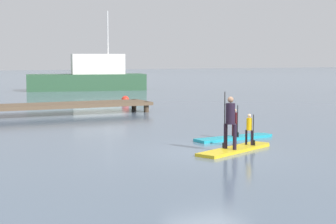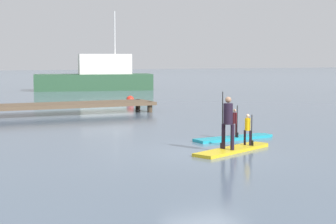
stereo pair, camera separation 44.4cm
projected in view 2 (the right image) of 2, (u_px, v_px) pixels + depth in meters
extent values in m
plane|color=slate|center=(206.00, 153.00, 17.67)|extent=(240.00, 240.00, 0.00)
cube|color=#1E9EB2|center=(233.00, 138.00, 20.50)|extent=(3.18, 1.02, 0.10)
cube|color=#1E9EB2|center=(266.00, 135.00, 21.32)|extent=(0.29, 0.51, 0.09)
cylinder|color=#4C1419|center=(233.00, 130.00, 20.60)|extent=(0.08, 0.08, 0.49)
cylinder|color=#4C1419|center=(236.00, 130.00, 20.42)|extent=(0.08, 0.08, 0.49)
cylinder|color=#4C1419|center=(235.00, 118.00, 20.46)|extent=(0.20, 0.20, 0.41)
sphere|color=tan|center=(235.00, 110.00, 20.44)|extent=(0.12, 0.12, 0.12)
cylinder|color=black|center=(237.00, 121.00, 20.34)|extent=(0.03, 0.03, 1.18)
cube|color=black|center=(237.00, 135.00, 20.39)|extent=(0.04, 0.14, 0.18)
cube|color=gold|center=(232.00, 150.00, 17.88)|extent=(3.26, 1.98, 0.10)
cube|color=gold|center=(260.00, 144.00, 19.12)|extent=(0.43, 0.57, 0.09)
cylinder|color=black|center=(223.00, 136.00, 17.78)|extent=(0.12, 0.12, 0.81)
cylinder|color=black|center=(232.00, 137.00, 17.54)|extent=(0.12, 0.12, 0.81)
cylinder|color=black|center=(228.00, 114.00, 17.59)|extent=(0.39, 0.39, 0.67)
sphere|color=#8C664C|center=(228.00, 100.00, 17.54)|extent=(0.19, 0.19, 0.19)
cylinder|color=black|center=(222.00, 120.00, 17.75)|extent=(0.03, 0.03, 1.85)
cube|color=black|center=(222.00, 146.00, 17.84)|extent=(0.08, 0.14, 0.18)
cylinder|color=black|center=(245.00, 137.00, 18.59)|extent=(0.08, 0.08, 0.50)
cylinder|color=black|center=(250.00, 138.00, 18.44)|extent=(0.08, 0.08, 0.50)
cylinder|color=#F2B20C|center=(248.00, 124.00, 18.47)|extent=(0.24, 0.24, 0.41)
sphere|color=beige|center=(248.00, 116.00, 18.44)|extent=(0.12, 0.12, 0.12)
cylinder|color=black|center=(252.00, 130.00, 18.38)|extent=(0.03, 0.03, 1.04)
cube|color=black|center=(252.00, 143.00, 18.42)|extent=(0.08, 0.14, 0.18)
cube|color=#2D5638|center=(93.00, 82.00, 51.49)|extent=(11.24, 5.27, 1.50)
cube|color=white|center=(105.00, 64.00, 51.56)|extent=(5.20, 3.28, 1.87)
cylinder|color=silver|center=(115.00, 33.00, 51.48)|extent=(0.12, 0.12, 3.98)
cube|color=brown|center=(66.00, 105.00, 29.69)|extent=(9.64, 2.42, 0.18)
cylinder|color=#473828|center=(150.00, 107.00, 30.75)|extent=(0.28, 0.28, 0.58)
cylinder|color=#473828|center=(138.00, 104.00, 32.40)|extent=(0.28, 0.28, 0.58)
sphere|color=red|center=(130.00, 100.00, 36.59)|extent=(0.51, 0.51, 0.51)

